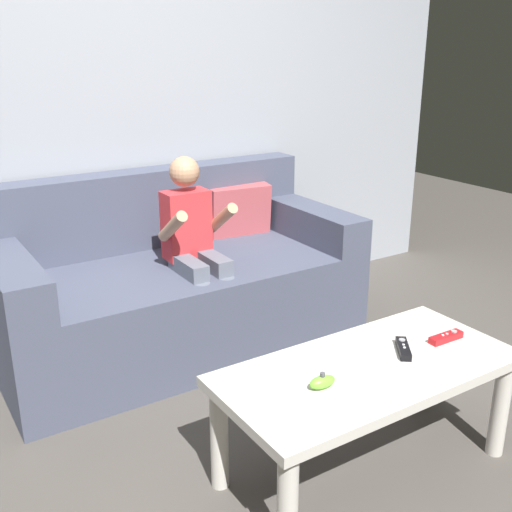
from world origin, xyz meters
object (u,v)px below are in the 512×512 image
(person_seated_on_couch, at_px, (195,246))
(game_remote_red_far_corner, at_px, (446,337))
(couch, at_px, (176,285))
(nunchuk_lime, at_px, (322,382))
(game_remote_black_near_edge, at_px, (403,349))
(coffee_table, at_px, (368,383))

(person_seated_on_couch, xyz_separation_m, game_remote_red_far_corner, (0.44, -1.06, -0.12))
(game_remote_red_far_corner, bearing_deg, couch, 110.72)
(nunchuk_lime, bearing_deg, game_remote_red_far_corner, 1.23)
(game_remote_black_near_edge, bearing_deg, game_remote_red_far_corner, -6.31)
(person_seated_on_couch, bearing_deg, nunchuk_lime, -96.62)
(couch, relative_size, nunchuk_lime, 18.12)
(game_remote_red_far_corner, bearing_deg, nunchuk_lime, -178.77)
(couch, distance_m, game_remote_black_near_edge, 1.25)
(game_remote_red_far_corner, bearing_deg, coffee_table, 177.59)
(couch, bearing_deg, game_remote_red_far_corner, -69.28)
(game_remote_black_near_edge, bearing_deg, person_seated_on_couch, 103.69)
(coffee_table, relative_size, game_remote_black_near_edge, 7.65)
(game_remote_black_near_edge, bearing_deg, coffee_table, -177.78)
(person_seated_on_couch, relative_size, game_remote_red_far_corner, 6.63)
(coffee_table, bearing_deg, game_remote_black_near_edge, 2.22)
(nunchuk_lime, bearing_deg, couch, 85.39)
(person_seated_on_couch, xyz_separation_m, coffee_table, (0.09, -1.05, -0.20))
(coffee_table, xyz_separation_m, nunchuk_lime, (-0.22, -0.03, 0.09))
(couch, bearing_deg, person_seated_on_couch, -82.05)
(coffee_table, distance_m, game_remote_red_far_corner, 0.36)
(coffee_table, xyz_separation_m, game_remote_red_far_corner, (0.35, -0.01, 0.08))
(couch, xyz_separation_m, nunchuk_lime, (-0.10, -1.25, 0.13))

